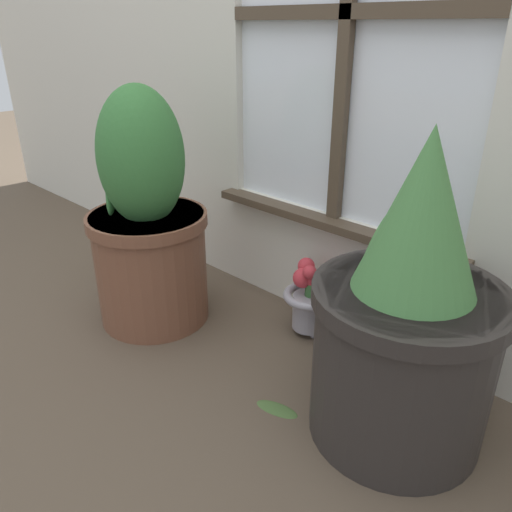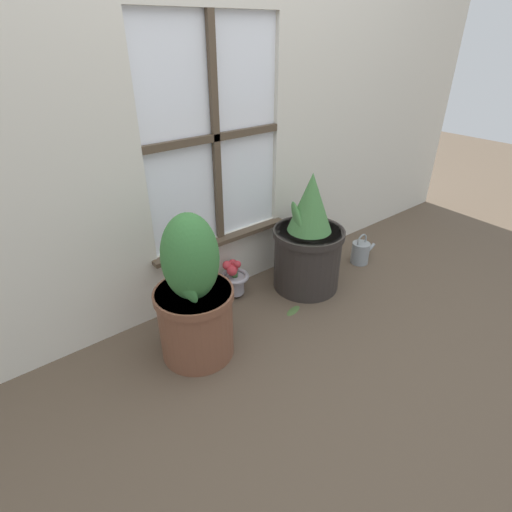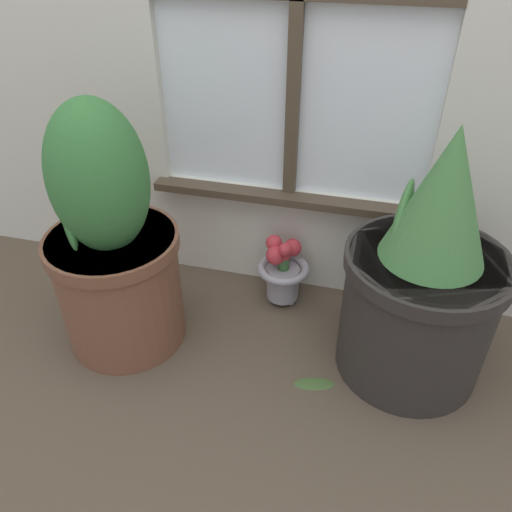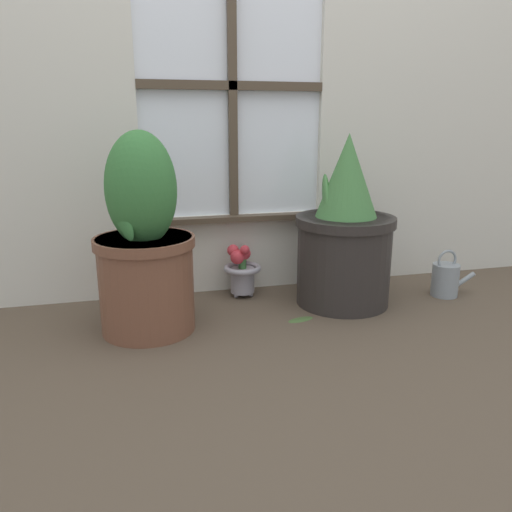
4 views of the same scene
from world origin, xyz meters
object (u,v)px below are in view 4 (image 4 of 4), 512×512
(potted_plant_left, at_px, (145,249))
(watering_can, at_px, (446,279))
(flower_vase, at_px, (242,270))
(potted_plant_right, at_px, (345,236))

(potted_plant_left, distance_m, watering_can, 1.30)
(flower_vase, bearing_deg, potted_plant_left, -146.65)
(potted_plant_right, height_order, watering_can, potted_plant_right)
(potted_plant_right, bearing_deg, flower_vase, 154.68)
(watering_can, bearing_deg, potted_plant_left, -177.52)
(potted_plant_left, bearing_deg, flower_vase, 33.35)
(flower_vase, distance_m, watering_can, 0.89)
(potted_plant_left, bearing_deg, potted_plant_right, 6.10)
(potted_plant_left, height_order, watering_can, potted_plant_left)
(watering_can, bearing_deg, flower_vase, 165.99)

